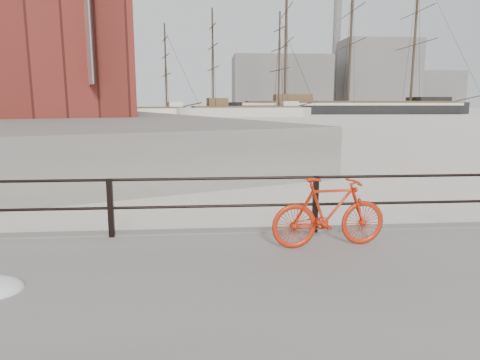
# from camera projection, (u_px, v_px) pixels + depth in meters

# --- Properties ---
(far_quay) EXTENTS (78.44, 148.07, 1.80)m
(far_quay) POSITION_uv_depth(u_px,v_px,m) (9.00, 113.00, 75.38)
(far_quay) COLOR gray
(far_quay) RESTS_ON ground
(bicycle) EXTENTS (1.86, 0.46, 1.11)m
(bicycle) POSITION_uv_depth(u_px,v_px,m) (329.00, 212.00, 6.68)
(bicycle) COLOR red
(bicycle) RESTS_ON promenade
(barque_black) EXTENTS (66.40, 23.63, 36.80)m
(barque_black) POSITION_uv_depth(u_px,v_px,m) (347.00, 114.00, 100.68)
(barque_black) COLOR black
(barque_black) RESTS_ON ground
(schooner_mid) EXTENTS (29.91, 16.28, 20.47)m
(schooner_mid) POSITION_uv_depth(u_px,v_px,m) (246.00, 116.00, 82.25)
(schooner_mid) COLOR beige
(schooner_mid) RESTS_ON ground
(schooner_left) EXTENTS (25.41, 15.85, 17.99)m
(schooner_left) POSITION_uv_depth(u_px,v_px,m) (139.00, 117.00, 80.63)
(schooner_left) COLOR white
(schooner_left) RESTS_ON ground
(apartment_brick) EXTENTS (27.87, 22.90, 21.20)m
(apartment_brick) POSITION_uv_depth(u_px,v_px,m) (0.00, 62.00, 103.27)
(apartment_brick) COLOR brown
(apartment_brick) RESTS_ON far_quay
(industrial_west) EXTENTS (32.00, 18.00, 18.00)m
(industrial_west) POSITION_uv_depth(u_px,v_px,m) (280.00, 84.00, 145.30)
(industrial_west) COLOR gray
(industrial_west) RESTS_ON ground
(industrial_mid) EXTENTS (26.00, 20.00, 24.00)m
(industrial_mid) POSITION_uv_depth(u_px,v_px,m) (375.00, 76.00, 152.38)
(industrial_mid) COLOR gray
(industrial_mid) RESTS_ON ground
(industrial_east) EXTENTS (20.00, 16.00, 14.00)m
(industrial_east) POSITION_uv_depth(u_px,v_px,m) (429.00, 91.00, 159.96)
(industrial_east) COLOR gray
(industrial_east) RESTS_ON ground
(smokestack) EXTENTS (2.80, 2.80, 44.00)m
(smokestack) POSITION_uv_depth(u_px,v_px,m) (336.00, 48.00, 154.50)
(smokestack) COLOR gray
(smokestack) RESTS_ON ground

